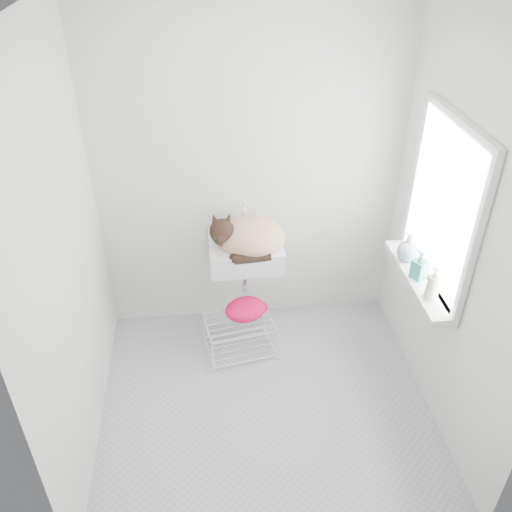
{
  "coord_description": "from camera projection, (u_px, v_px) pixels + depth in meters",
  "views": [
    {
      "loc": [
        -0.33,
        -2.47,
        2.89
      ],
      "look_at": [
        -0.01,
        0.5,
        0.88
      ],
      "focal_mm": 37.71,
      "sensor_mm": 36.0,
      "label": 1
    }
  ],
  "objects": [
    {
      "name": "sink",
      "position": [
        245.0,
        241.0,
        3.81
      ],
      "size": [
        0.52,
        0.45,
        0.21
      ],
      "primitive_type": "cube",
      "color": "white",
      "rests_on": "back_wall"
    },
    {
      "name": "window_frame",
      "position": [
        442.0,
        207.0,
        3.18
      ],
      "size": [
        0.04,
        0.9,
        1.1
      ],
      "primitive_type": "cube",
      "color": "white",
      "rests_on": "right_wall"
    },
    {
      "name": "faucet",
      "position": [
        243.0,
        212.0,
        3.88
      ],
      "size": [
        0.19,
        0.13,
        0.19
      ],
      "primitive_type": null,
      "color": "silver",
      "rests_on": "sink"
    },
    {
      "name": "floor",
      "position": [
        265.0,
        403.0,
        3.68
      ],
      "size": [
        2.2,
        2.0,
        0.02
      ],
      "primitive_type": "cube",
      "color": "#ADAEAF",
      "rests_on": "ground"
    },
    {
      "name": "windowsill",
      "position": [
        418.0,
        279.0,
        3.47
      ],
      "size": [
        0.16,
        0.88,
        0.04
      ],
      "primitive_type": "cube",
      "color": "white",
      "rests_on": "right_wall"
    },
    {
      "name": "bottle_c",
      "position": [
        407.0,
        259.0,
        3.62
      ],
      "size": [
        0.21,
        0.21,
        0.19
      ],
      "primitive_type": "imported",
      "rotation": [
        0.0,
        0.0,
        3.93
      ],
      "color": "#ABB0C7",
      "rests_on": "windowsill"
    },
    {
      "name": "right_wall",
      "position": [
        458.0,
        239.0,
        3.08
      ],
      "size": [
        0.02,
        2.0,
        2.5
      ],
      "primitive_type": "cube",
      "color": "silver",
      "rests_on": "ground"
    },
    {
      "name": "towel",
      "position": [
        246.0,
        313.0,
        3.98
      ],
      "size": [
        0.37,
        0.31,
        0.13
      ],
      "primitive_type": "ellipsoid",
      "rotation": [
        0.0,
        0.0,
        0.36
      ],
      "color": "#CD0008",
      "rests_on": "wire_rack"
    },
    {
      "name": "ceiling",
      "position": [
        271.0,
        5.0,
        2.28
      ],
      "size": [
        2.2,
        2.0,
        0.02
      ],
      "primitive_type": "cube",
      "color": "white",
      "rests_on": "back_wall"
    },
    {
      "name": "bottle_a",
      "position": [
        430.0,
        298.0,
        3.27
      ],
      "size": [
        0.1,
        0.1,
        0.19
      ],
      "primitive_type": "imported",
      "rotation": [
        0.0,
        0.0,
        3.85
      ],
      "color": "white",
      "rests_on": "windowsill"
    },
    {
      "name": "cat",
      "position": [
        247.0,
        237.0,
        3.77
      ],
      "size": [
        0.56,
        0.5,
        0.33
      ],
      "rotation": [
        0.0,
        0.0,
        -0.21
      ],
      "color": "tan",
      "rests_on": "sink"
    },
    {
      "name": "back_wall",
      "position": [
        250.0,
        173.0,
        3.8
      ],
      "size": [
        2.2,
        0.02,
        2.5
      ],
      "primitive_type": "cube",
      "color": "silver",
      "rests_on": "ground"
    },
    {
      "name": "wire_rack",
      "position": [
        240.0,
        335.0,
        4.02
      ],
      "size": [
        0.53,
        0.41,
        0.29
      ],
      "primitive_type": "cube",
      "rotation": [
        0.0,
        0.0,
        0.17
      ],
      "color": "silver",
      "rests_on": "floor"
    },
    {
      "name": "bottle_b",
      "position": [
        418.0,
        278.0,
        3.45
      ],
      "size": [
        0.12,
        0.12,
        0.19
      ],
      "primitive_type": "imported",
      "rotation": [
        0.0,
        0.0,
        3.66
      ],
      "color": "teal",
      "rests_on": "windowsill"
    },
    {
      "name": "left_wall",
      "position": [
        64.0,
        263.0,
        2.88
      ],
      "size": [
        0.02,
        2.0,
        2.5
      ],
      "primitive_type": "cube",
      "color": "silver",
      "rests_on": "ground"
    },
    {
      "name": "window_glass",
      "position": [
        445.0,
        207.0,
        3.18
      ],
      "size": [
        0.01,
        0.8,
        1.0
      ],
      "primitive_type": "cube",
      "color": "white",
      "rests_on": "right_wall"
    }
  ]
}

